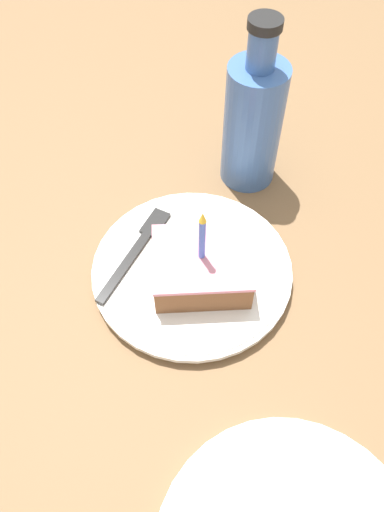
{
  "coord_description": "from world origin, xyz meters",
  "views": [
    {
      "loc": [
        -0.33,
        0.01,
        0.55
      ],
      "look_at": [
        0.02,
        -0.01,
        0.04
      ],
      "focal_mm": 35.0,
      "sensor_mm": 36.0,
      "label": 1
    }
  ],
  "objects": [
    {
      "name": "ground_plane",
      "position": [
        0.0,
        0.0,
        -0.02
      ],
      "size": [
        2.4,
        2.4,
        0.04
      ],
      "color": "brown",
      "rests_on": "ground"
    },
    {
      "name": "plate",
      "position": [
        0.02,
        -0.01,
        0.01
      ],
      "size": [
        0.26,
        0.26,
        0.02
      ],
      "color": "white",
      "rests_on": "ground_plane"
    },
    {
      "name": "cake_slice",
      "position": [
        0.01,
        -0.02,
        0.04
      ],
      "size": [
        0.1,
        0.12,
        0.13
      ],
      "color": "brown",
      "rests_on": "plate"
    },
    {
      "name": "fork",
      "position": [
        0.05,
        0.06,
        0.02
      ],
      "size": [
        0.15,
        0.1,
        0.0
      ],
      "color": "#262626",
      "rests_on": "plate"
    },
    {
      "name": "bottle",
      "position": [
        0.2,
        -0.1,
        0.1
      ],
      "size": [
        0.08,
        0.08,
        0.24
      ],
      "color": "#3F66A5",
      "rests_on": "ground_plane"
    }
  ]
}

